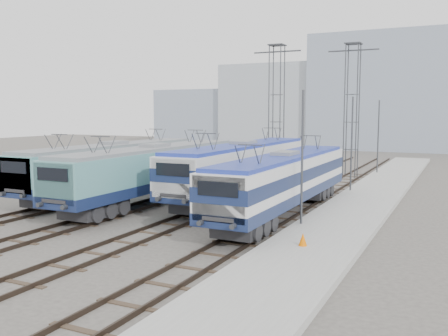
% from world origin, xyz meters
% --- Properties ---
extents(ground, '(160.00, 160.00, 0.00)m').
position_xyz_m(ground, '(0.00, 0.00, 0.00)').
color(ground, '#514C47').
extents(platform, '(4.00, 70.00, 0.30)m').
position_xyz_m(platform, '(10.20, 8.00, 0.15)').
color(platform, '#9E9E99').
rests_on(platform, ground).
extents(locomotive_far_left, '(2.82, 17.83, 3.35)m').
position_xyz_m(locomotive_far_left, '(-6.75, 6.47, 2.22)').
color(locomotive_far_left, '#16234A').
rests_on(locomotive_far_left, ground).
extents(locomotive_center_left, '(2.85, 17.99, 3.39)m').
position_xyz_m(locomotive_center_left, '(-2.25, 4.95, 2.24)').
color(locomotive_center_left, '#16234A').
rests_on(locomotive_center_left, ground).
extents(locomotive_center_right, '(2.91, 18.41, 3.46)m').
position_xyz_m(locomotive_center_right, '(2.25, 9.05, 2.35)').
color(locomotive_center_right, '#16234A').
rests_on(locomotive_center_right, ground).
extents(locomotive_far_right, '(2.71, 17.15, 3.22)m').
position_xyz_m(locomotive_far_right, '(6.75, 4.67, 2.20)').
color(locomotive_far_right, '#16234A').
rests_on(locomotive_far_right, ground).
extents(catenary_tower_west, '(4.50, 1.20, 12.00)m').
position_xyz_m(catenary_tower_west, '(0.00, 22.00, 6.64)').
color(catenary_tower_west, '#3F4247').
rests_on(catenary_tower_west, ground).
extents(catenary_tower_east, '(4.50, 1.20, 12.00)m').
position_xyz_m(catenary_tower_east, '(6.50, 24.00, 6.64)').
color(catenary_tower_east, '#3F4247').
rests_on(catenary_tower_east, ground).
extents(mast_front, '(0.12, 0.12, 7.00)m').
position_xyz_m(mast_front, '(8.60, 2.00, 3.50)').
color(mast_front, '#3F4247').
rests_on(mast_front, ground).
extents(mast_mid, '(0.12, 0.12, 7.00)m').
position_xyz_m(mast_mid, '(8.60, 14.00, 3.50)').
color(mast_mid, '#3F4247').
rests_on(mast_mid, ground).
extents(mast_rear, '(0.12, 0.12, 7.00)m').
position_xyz_m(mast_rear, '(8.60, 26.00, 3.50)').
color(mast_rear, '#3F4247').
rests_on(mast_rear, ground).
extents(safety_cone, '(0.36, 0.36, 0.54)m').
position_xyz_m(safety_cone, '(9.91, -2.03, 0.57)').
color(safety_cone, '#ED6700').
rests_on(safety_cone, platform).
extents(building_west, '(18.00, 12.00, 14.00)m').
position_xyz_m(building_west, '(-14.00, 62.00, 7.00)').
color(building_west, '#A2AAB4').
rests_on(building_west, ground).
extents(building_center, '(22.00, 14.00, 18.00)m').
position_xyz_m(building_center, '(4.00, 62.00, 9.00)').
color(building_center, '#8B98AB').
rests_on(building_center, ground).
extents(building_far_west, '(14.00, 10.00, 10.00)m').
position_xyz_m(building_far_west, '(-30.00, 62.00, 5.00)').
color(building_far_west, '#8B98AB').
rests_on(building_far_west, ground).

